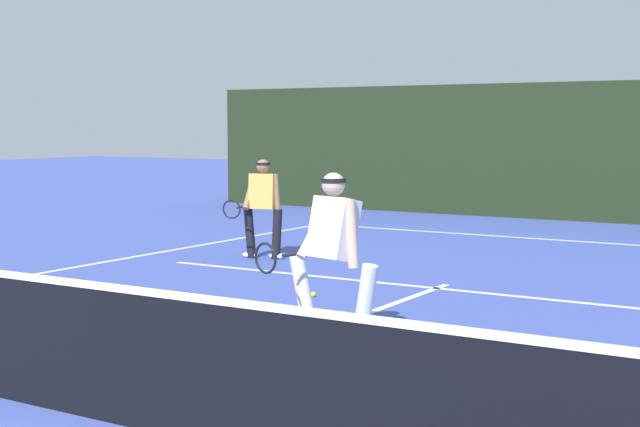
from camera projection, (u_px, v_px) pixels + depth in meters
ground_plane at (84, 416)px, 6.59m from camera, size 80.00×80.00×0.00m
court_line_baseline_far at (567, 241)px, 16.58m from camera, size 10.46×0.10×0.01m
court_line_service at (436, 288)px, 11.75m from camera, size 8.52×0.10×0.01m
court_line_centre at (318, 331)px, 9.31m from camera, size 0.10×6.40×0.01m
tennis_net at (82, 347)px, 6.54m from camera, size 11.46×0.09×1.07m
player_near at (332, 251)px, 8.62m from camera, size 1.12×0.85×1.64m
player_far at (262, 204)px, 14.30m from camera, size 0.72×0.85×1.55m
tennis_ball at (313, 294)px, 11.15m from camera, size 0.07×0.07×0.07m
back_fence_windscreen at (618, 152)px, 19.40m from camera, size 20.41×0.12×3.00m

